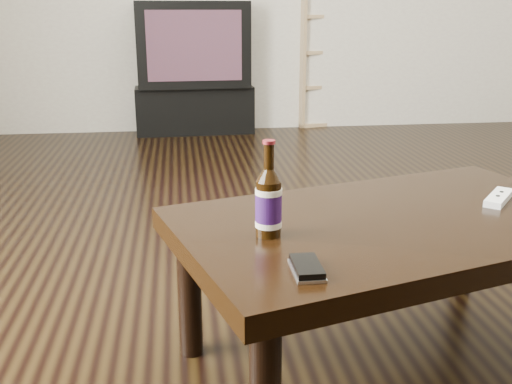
{
  "coord_description": "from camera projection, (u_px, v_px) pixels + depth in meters",
  "views": [
    {
      "loc": [
        -0.87,
        -1.83,
        0.95
      ],
      "look_at": [
        -0.7,
        -0.51,
        0.54
      ],
      "focal_mm": 42.0,
      "sensor_mm": 36.0,
      "label": 1
    }
  ],
  "objects": [
    {
      "name": "floor",
      "position": [
        433.0,
        288.0,
        2.13
      ],
      "size": [
        5.0,
        6.0,
        0.01
      ],
      "primitive_type": "cube",
      "color": "black",
      "rests_on": "ground"
    },
    {
      "name": "phone",
      "position": [
        307.0,
        268.0,
        1.23
      ],
      "size": [
        0.06,
        0.12,
        0.02
      ],
      "rotation": [
        0.0,
        0.0,
        -0.0
      ],
      "color": "silver",
      "rests_on": "coffee_table"
    },
    {
      "name": "coffee_table",
      "position": [
        395.0,
        237.0,
        1.58
      ],
      "size": [
        1.27,
        0.95,
        0.43
      ],
      "rotation": [
        0.0,
        0.0,
        0.28
      ],
      "color": "black",
      "rests_on": "floor"
    },
    {
      "name": "beer_bottle",
      "position": [
        269.0,
        203.0,
        1.41
      ],
      "size": [
        0.07,
        0.07,
        0.23
      ],
      "rotation": [
        0.0,
        0.0,
        0.07
      ],
      "color": "black",
      "rests_on": "coffee_table"
    },
    {
      "name": "tv",
      "position": [
        192.0,
        44.0,
        4.64
      ],
      "size": [
        0.87,
        0.56,
        0.64
      ],
      "rotation": [
        0.0,
        0.0,
        0.03
      ],
      "color": "black",
      "rests_on": "tv_stand"
    },
    {
      "name": "bookshelf",
      "position": [
        328.0,
        48.0,
        5.01
      ],
      "size": [
        0.71,
        0.45,
        1.21
      ],
      "rotation": [
        0.0,
        0.0,
        0.25
      ],
      "color": "tan",
      "rests_on": "floor"
    },
    {
      "name": "remote",
      "position": [
        499.0,
        198.0,
        1.69
      ],
      "size": [
        0.15,
        0.16,
        0.02
      ],
      "rotation": [
        0.0,
        0.0,
        -0.71
      ],
      "color": "white",
      "rests_on": "coffee_table"
    },
    {
      "name": "tv_stand",
      "position": [
        194.0,
        108.0,
        4.79
      ],
      "size": [
        0.93,
        0.49,
        0.36
      ],
      "primitive_type": "cube",
      "rotation": [
        0.0,
        0.0,
        0.03
      ],
      "color": "black",
      "rests_on": "floor"
    }
  ]
}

